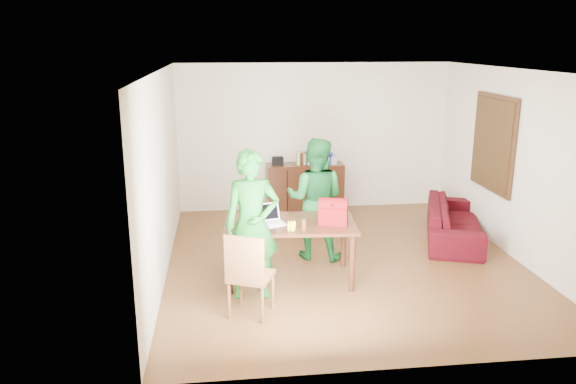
{
  "coord_description": "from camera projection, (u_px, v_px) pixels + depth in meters",
  "views": [
    {
      "loc": [
        -1.69,
        -7.4,
        3.08
      ],
      "look_at": [
        -0.85,
        -0.32,
        1.15
      ],
      "focal_mm": 35.0,
      "sensor_mm": 36.0,
      "label": 1
    }
  ],
  "objects": [
    {
      "name": "room",
      "position": [
        345.0,
        171.0,
        7.87
      ],
      "size": [
        5.2,
        5.7,
        2.9
      ],
      "color": "#462611",
      "rests_on": "ground"
    },
    {
      "name": "person_near",
      "position": [
        252.0,
        225.0,
        6.79
      ],
      "size": [
        0.68,
        0.46,
        1.84
      ],
      "primitive_type": "imported",
      "rotation": [
        0.0,
        0.0,
        0.02
      ],
      "color": "#16661D",
      "rests_on": "ground"
    },
    {
      "name": "sofa",
      "position": [
        455.0,
        221.0,
        8.93
      ],
      "size": [
        1.45,
        2.2,
        0.6
      ],
      "primitive_type": "imported",
      "rotation": [
        0.0,
        0.0,
        1.22
      ],
      "color": "#36070B",
      "rests_on": "ground"
    },
    {
      "name": "laptop",
      "position": [
        271.0,
        221.0,
        7.19
      ],
      "size": [
        0.4,
        0.32,
        0.24
      ],
      "rotation": [
        0.0,
        0.0,
        0.27
      ],
      "color": "white",
      "rests_on": "table"
    },
    {
      "name": "bottle",
      "position": [
        304.0,
        224.0,
        6.97
      ],
      "size": [
        0.07,
        0.07,
        0.17
      ],
      "primitive_type": "cylinder",
      "rotation": [
        0.0,
        0.0,
        0.19
      ],
      "color": "#562B13",
      "rests_on": "table"
    },
    {
      "name": "red_bag",
      "position": [
        333.0,
        214.0,
        7.19
      ],
      "size": [
        0.41,
        0.31,
        0.27
      ],
      "primitive_type": "cube",
      "rotation": [
        0.0,
        0.0,
        -0.29
      ],
      "color": "maroon",
      "rests_on": "table"
    },
    {
      "name": "person_far",
      "position": [
        315.0,
        199.0,
        8.06
      ],
      "size": [
        1.03,
        0.92,
        1.76
      ],
      "primitive_type": "imported",
      "rotation": [
        0.0,
        0.0,
        2.8
      ],
      "color": "#145C25",
      "rests_on": "ground"
    },
    {
      "name": "bananas",
      "position": [
        291.0,
        230.0,
        6.93
      ],
      "size": [
        0.16,
        0.13,
        0.05
      ],
      "primitive_type": null,
      "rotation": [
        0.0,
        0.0,
        -0.37
      ],
      "color": "yellow",
      "rests_on": "table"
    },
    {
      "name": "chair",
      "position": [
        251.0,
        291.0,
        6.45
      ],
      "size": [
        0.6,
        0.59,
        1.02
      ],
      "rotation": [
        0.0,
        0.0,
        -0.41
      ],
      "color": "brown",
      "rests_on": "ground"
    },
    {
      "name": "table",
      "position": [
        290.0,
        230.0,
        7.32
      ],
      "size": [
        1.77,
        1.09,
        0.79
      ],
      "rotation": [
        0.0,
        0.0,
        -0.08
      ],
      "color": "black",
      "rests_on": "ground"
    }
  ]
}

